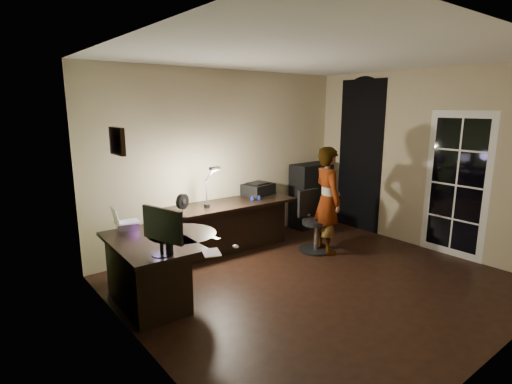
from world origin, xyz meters
TOP-DOWN VIEW (x-y plane):
  - floor at (0.00, 0.00)m, footprint 4.50×4.00m
  - ceiling at (0.00, 0.00)m, footprint 4.50×4.00m
  - wall_back at (0.00, 2.00)m, footprint 4.50×0.01m
  - wall_front at (0.00, -2.00)m, footprint 4.50×0.01m
  - wall_left at (-2.25, 0.00)m, footprint 0.01×4.00m
  - wall_right at (2.25, 0.00)m, footprint 0.01×4.00m
  - green_wall_overlay at (-2.24, 0.00)m, footprint 0.00×4.00m
  - arched_doorway at (2.24, 1.15)m, footprint 0.01×0.90m
  - french_door at (2.24, -0.55)m, footprint 0.02×0.92m
  - framed_picture at (-2.22, 0.45)m, footprint 0.04×0.30m
  - desk_left at (-1.83, 0.79)m, footprint 0.83×1.30m
  - desk_right at (-0.15, 1.63)m, footprint 2.00×0.79m
  - cabinet at (1.68, 1.76)m, footprint 0.77×0.40m
  - laptop_stand at (-1.88, 1.28)m, footprint 0.28×0.25m
  - laptop at (-1.88, 1.28)m, footprint 0.31×0.30m
  - monitor at (-1.91, 0.31)m, footprint 0.25×0.53m
  - mouse at (-1.22, 0.03)m, footprint 0.06×0.09m
  - phone at (-1.23, 0.42)m, footprint 0.09×0.13m
  - pen at (-1.68, 0.55)m, footprint 0.11×0.12m
  - speaker at (-1.85, 0.26)m, footprint 0.10×0.10m
  - notepad at (-1.50, 0.06)m, footprint 0.24×0.28m
  - desk_fan at (-1.11, 1.39)m, footprint 0.23×0.18m
  - headphones at (0.22, 1.54)m, footprint 0.19×0.13m
  - printer at (0.49, 1.81)m, footprint 0.53×0.45m
  - desk_lamp at (-0.61, 1.59)m, footprint 0.26×0.34m
  - office_chair at (0.81, 0.79)m, footprint 0.55×0.55m
  - person at (0.91, 0.68)m, footprint 0.56×0.67m

SIDE VIEW (x-z plane):
  - floor at x=0.00m, z-range -0.01..0.00m
  - desk_left at x=-1.83m, z-range 0.00..0.73m
  - desk_right at x=-0.15m, z-range 0.00..0.74m
  - office_chair at x=0.81m, z-range 0.00..0.91m
  - cabinet at x=1.68m, z-range 0.00..1.15m
  - phone at x=-1.23m, z-range 0.73..0.73m
  - pen at x=-1.68m, z-range 0.73..0.74m
  - notepad at x=-1.50m, z-range 0.73..0.74m
  - mouse at x=-1.22m, z-range 0.73..0.76m
  - headphones at x=0.22m, z-range 0.73..0.81m
  - laptop_stand at x=-1.88m, z-range 0.73..0.83m
  - person at x=0.91m, z-range 0.00..1.59m
  - speaker at x=-1.85m, z-range 0.73..0.92m
  - printer at x=0.49m, z-range 0.73..0.94m
  - desk_fan at x=-1.11m, z-range 0.73..1.05m
  - monitor at x=-1.91m, z-range 0.73..1.07m
  - laptop at x=-1.88m, z-range 0.83..1.02m
  - french_door at x=2.24m, z-range 0.00..2.10m
  - desk_lamp at x=-0.61m, z-range 0.73..1.39m
  - arched_doorway at x=2.24m, z-range 0.00..2.60m
  - wall_back at x=0.00m, z-range 0.00..2.70m
  - wall_front at x=0.00m, z-range 0.00..2.70m
  - wall_left at x=-2.25m, z-range 0.00..2.70m
  - wall_right at x=2.25m, z-range 0.00..2.70m
  - green_wall_overlay at x=-2.24m, z-range 0.00..2.70m
  - framed_picture at x=-2.22m, z-range 1.73..1.98m
  - ceiling at x=0.00m, z-range 2.70..2.71m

